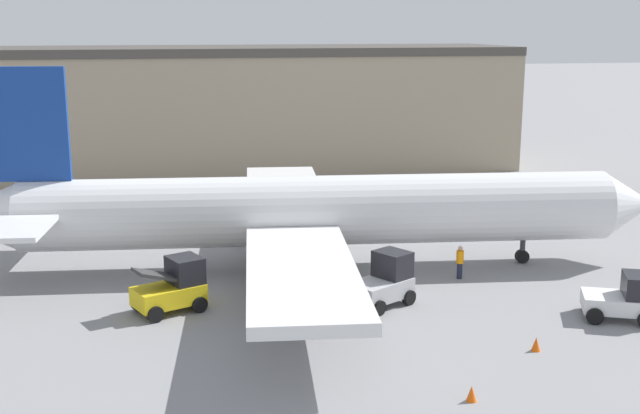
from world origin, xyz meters
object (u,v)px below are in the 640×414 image
airplane (302,212)px  belt_loader_truck (173,287)px  ground_crew_worker (460,261)px  safety_cone_near (536,344)px  baggage_tug (384,281)px  safety_cone_far (471,393)px  pushback_tug (625,298)px

airplane → belt_loader_truck: (-6.64, -4.98, -1.89)m
ground_crew_worker → safety_cone_near: 9.13m
airplane → safety_cone_near: bearing=-54.1°
belt_loader_truck → ground_crew_worker: bearing=-16.8°
baggage_tug → safety_cone_far: bearing=-119.9°
airplane → ground_crew_worker: bearing=-17.2°
airplane → belt_loader_truck: airplane is taller
airplane → pushback_tug: bearing=-32.6°
safety_cone_near → ground_crew_worker: bearing=87.5°
belt_loader_truck → safety_cone_near: 15.44m
ground_crew_worker → baggage_tug: bearing=109.6°
belt_loader_truck → safety_cone_near: belt_loader_truck is taller
safety_cone_far → pushback_tug: bearing=32.6°
belt_loader_truck → safety_cone_far: (9.51, -10.84, -0.82)m
baggage_tug → pushback_tug: 10.27m
airplane → baggage_tug: bearing=-59.6°
pushback_tug → safety_cone_near: pushback_tug is taller
airplane → baggage_tug: (2.65, -6.00, -1.92)m
airplane → ground_crew_worker: 8.27m
belt_loader_truck → pushback_tug: (18.80, -4.90, -0.16)m
pushback_tug → airplane: bearing=164.3°
ground_crew_worker → safety_cone_far: 13.38m
belt_loader_truck → airplane: bearing=12.9°
baggage_tug → safety_cone_far: (0.22, -9.82, -0.78)m
baggage_tug → safety_cone_far: baggage_tug is taller
belt_loader_truck → safety_cone_near: (13.56, -7.34, -0.82)m
airplane → baggage_tug: airplane is taller
airplane → safety_cone_near: (6.92, -12.32, -2.70)m
ground_crew_worker → belt_loader_truck: belt_loader_truck is taller
ground_crew_worker → baggage_tug: size_ratio=0.51×
belt_loader_truck → safety_cone_far: 14.44m
airplane → pushback_tug: 15.81m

